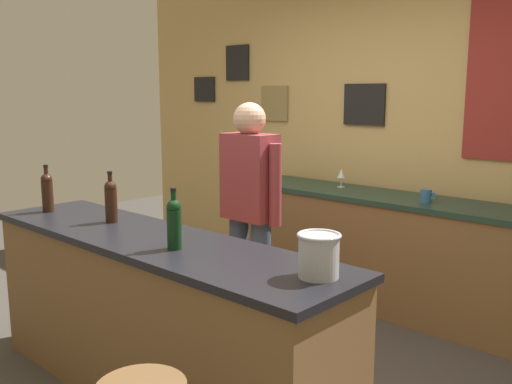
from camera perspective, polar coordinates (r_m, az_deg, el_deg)
ground_plane at (r=3.62m, az=-4.70°, el=-17.60°), size 10.00×10.00×0.00m
back_wall at (r=4.81m, az=13.38°, el=6.64°), size 6.00×0.09×2.80m
bar_counter at (r=3.20m, az=-10.22°, el=-12.51°), size 2.45×0.60×0.92m
side_counter at (r=4.46m, az=14.75°, el=-6.25°), size 3.02×0.56×0.90m
bartender at (r=3.68m, az=-0.65°, el=-1.58°), size 0.52×0.21×1.62m
wine_bottle_a at (r=3.85m, az=-20.44°, el=0.10°), size 0.07×0.07×0.31m
wine_bottle_b at (r=3.42m, az=-14.52°, el=-0.76°), size 0.07×0.07×0.31m
wine_bottle_c at (r=2.78m, az=-8.32°, el=-3.04°), size 0.07×0.07×0.31m
ice_bucket at (r=2.36m, az=6.39°, el=-6.30°), size 0.19×0.19×0.19m
wine_glass_a at (r=5.05m, az=1.31°, el=2.45°), size 0.07×0.07×0.16m
wine_glass_b at (r=4.72m, az=8.66°, el=1.80°), size 0.07×0.07×0.16m
coffee_mug at (r=4.21m, az=16.92°, el=-0.39°), size 0.13×0.08×0.09m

